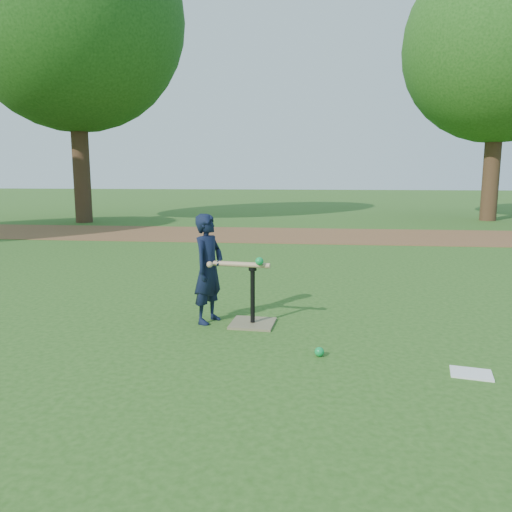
# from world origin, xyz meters

# --- Properties ---
(ground) EXTENTS (80.00, 80.00, 0.00)m
(ground) POSITION_xyz_m (0.00, 0.00, 0.00)
(ground) COLOR #285116
(ground) RESTS_ON ground
(dirt_strip) EXTENTS (24.00, 3.00, 0.01)m
(dirt_strip) POSITION_xyz_m (0.00, 7.50, 0.01)
(dirt_strip) COLOR brown
(dirt_strip) RESTS_ON ground
(child) EXTENTS (0.39, 0.47, 1.11)m
(child) POSITION_xyz_m (-0.08, 0.28, 0.55)
(child) COLOR black
(child) RESTS_ON ground
(wiffle_ball_ground) EXTENTS (0.08, 0.08, 0.08)m
(wiffle_ball_ground) POSITION_xyz_m (1.03, -0.57, 0.04)
(wiffle_ball_ground) COLOR #0D933E
(wiffle_ball_ground) RESTS_ON ground
(clipboard) EXTENTS (0.34, 0.29, 0.01)m
(clipboard) POSITION_xyz_m (2.18, -0.82, 0.01)
(clipboard) COLOR white
(clipboard) RESTS_ON ground
(batting_tee) EXTENTS (0.46, 0.46, 0.61)m
(batting_tee) POSITION_xyz_m (0.37, 0.24, 0.11)
(batting_tee) COLOR olive
(batting_tee) RESTS_ON ground
(swing_action) EXTENTS (0.63, 0.18, 0.12)m
(swing_action) POSITION_xyz_m (0.26, 0.20, 0.63)
(swing_action) COLOR tan
(swing_action) RESTS_ON ground
(tree_left) EXTENTS (6.40, 6.40, 9.08)m
(tree_left) POSITION_xyz_m (-6.00, 10.00, 5.87)
(tree_left) COLOR #382316
(tree_left) RESTS_ON ground
(tree_right) EXTENTS (5.80, 5.80, 8.21)m
(tree_right) POSITION_xyz_m (6.50, 12.00, 5.29)
(tree_right) COLOR #382316
(tree_right) RESTS_ON ground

